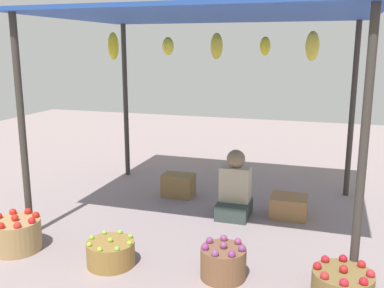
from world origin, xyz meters
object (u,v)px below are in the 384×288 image
Objects in this scene: wooden_crate_near_vendor at (178,185)px; wooden_crate_stacked_rear at (289,206)px; basket_limes at (111,253)px; basket_red_apples at (342,283)px; basket_red_tomatoes at (16,234)px; vendor_person at (235,191)px; basket_purple_onions at (223,262)px.

wooden_crate_near_vendor reaches higher than wooden_crate_stacked_rear.
basket_red_apples reaches higher than basket_limes.
vendor_person is at bearing 39.42° from basket_red_tomatoes.
vendor_person is at bearing 61.48° from basket_limes.
basket_purple_onions reaches higher than wooden_crate_stacked_rear.
vendor_person is 1.90× the size of wooden_crate_stacked_rear.
basket_red_tomatoes is 1.20× the size of basket_purple_onions.
basket_purple_onions is at bearing -179.92° from basket_red_apples.
basket_red_apples is at bearing 2.60° from basket_limes.
vendor_person is 1.94× the size of wooden_crate_near_vendor.
basket_limes is 1.05× the size of wooden_crate_stacked_rear.
wooden_crate_stacked_rear is (-0.56, 1.56, 0.01)m from basket_red_apples.
basket_red_apples is at bearing 1.82° from basket_red_tomatoes.
wooden_crate_near_vendor is at bearing 137.36° from basket_red_apples.
basket_red_apples is (2.97, 0.09, -0.05)m from basket_red_tomatoes.
wooden_crate_stacked_rear is at bearing 15.74° from vendor_person.
wooden_crate_stacked_rear is (0.39, 1.57, -0.02)m from basket_purple_onions.
vendor_person is 1.82× the size of basket_limes.
vendor_person reaches higher than wooden_crate_stacked_rear.
basket_purple_onions is 0.82× the size of basket_red_apples.
wooden_crate_near_vendor is at bearing 119.61° from basket_purple_onions.
basket_limes is at bearing -88.80° from wooden_crate_near_vendor.
basket_limes is 1.97m from basket_red_apples.
basket_limes is at bearing 0.30° from basket_red_tomatoes.
basket_red_tomatoes reaches higher than basket_purple_onions.
basket_red_apples is at bearing 0.08° from basket_purple_onions.
wooden_crate_stacked_rear is at bearing 109.78° from basket_red_apples.
basket_limes is 0.91× the size of basket_red_apples.
wooden_crate_near_vendor reaches higher than basket_red_apples.
basket_red_tomatoes is (-1.81, -1.49, -0.14)m from vendor_person.
basket_purple_onions is 0.95× the size of wooden_crate_stacked_rear.
basket_red_tomatoes reaches higher than basket_red_apples.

